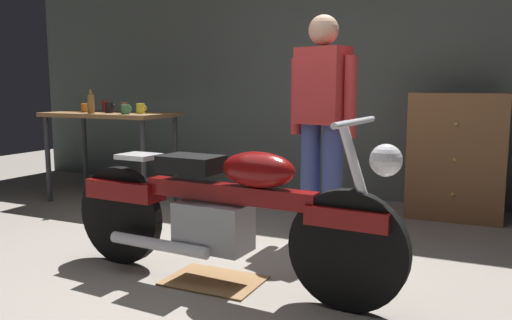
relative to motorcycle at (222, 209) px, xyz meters
The scene contains 14 objects.
ground_plane 0.47m from the motorcycle, 157.06° to the right, with size 12.00×12.00×0.00m, color gray.
back_wall 2.96m from the motorcycle, 92.44° to the left, with size 8.00×0.12×3.10m, color #56605B.
workbench 2.58m from the motorcycle, 144.34° to the left, with size 1.30×0.64×0.90m.
motorcycle is the anchor object (origin of this frame).
person_standing 1.24m from the motorcycle, 78.08° to the left, with size 0.55×0.32×1.67m.
wooden_dresser 2.51m from the motorcycle, 63.74° to the left, with size 0.80×0.47×1.10m.
drip_tray 0.45m from the motorcycle, behind, with size 0.56×0.40×0.01m, color olive.
mug_yellow_tall 2.27m from the motorcycle, 139.00° to the left, with size 0.11×0.08×0.10m.
mug_black_matte 2.55m from the motorcycle, 144.74° to the left, with size 0.11×0.08×0.11m.
mug_brown_stoneware 2.54m from the motorcycle, 141.24° to the left, with size 0.11×0.08×0.10m.
mug_green_speckled 2.23m from the motorcycle, 142.90° to the left, with size 0.11×0.08×0.09m.
mug_red_diner 2.95m from the motorcycle, 143.41° to the left, with size 0.11×0.07×0.11m.
mug_orange_travel 2.81m from the motorcycle, 148.26° to the left, with size 0.12×0.09×0.09m.
bottle 2.51m from the motorcycle, 149.07° to the left, with size 0.06×0.06×0.24m.
Camera 1 is at (1.53, -2.54, 1.15)m, focal length 36.50 mm.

